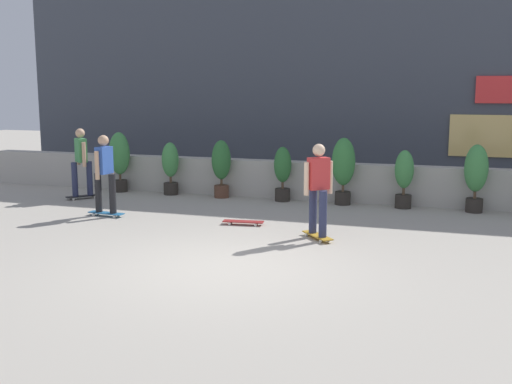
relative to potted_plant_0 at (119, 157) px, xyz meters
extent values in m
plane|color=#A8A093|center=(5.01, -5.55, -0.89)|extent=(48.00, 48.00, 0.00)
cube|color=#B2ADA3|center=(5.01, 0.45, -0.44)|extent=(18.00, 0.40, 0.90)
cube|color=#424751|center=(5.01, 4.45, 2.36)|extent=(20.00, 2.00, 6.50)
cylinder|color=#2D2823|center=(0.00, 0.00, -0.74)|extent=(0.36, 0.36, 0.30)
cylinder|color=brown|center=(0.00, 0.00, -0.52)|extent=(0.06, 0.06, 0.15)
ellipsoid|color=#428C47|center=(0.00, 0.00, 0.10)|extent=(0.53, 0.53, 1.08)
cylinder|color=#2D2823|center=(1.43, 0.00, -0.74)|extent=(0.36, 0.36, 0.30)
cylinder|color=brown|center=(1.43, 0.00, -0.52)|extent=(0.06, 0.06, 0.15)
ellipsoid|color=#428C47|center=(1.43, 0.00, -0.01)|extent=(0.42, 0.42, 0.86)
cylinder|color=brown|center=(2.80, 0.00, -0.74)|extent=(0.36, 0.36, 0.30)
cylinder|color=brown|center=(2.80, 0.00, -0.52)|extent=(0.06, 0.06, 0.15)
ellipsoid|color=#2D6B33|center=(2.80, 0.00, 0.03)|extent=(0.47, 0.47, 0.95)
cylinder|color=#2D2823|center=(4.34, 0.00, -0.74)|extent=(0.36, 0.36, 0.30)
cylinder|color=brown|center=(4.34, 0.00, -0.52)|extent=(0.06, 0.06, 0.15)
ellipsoid|color=#2D6B33|center=(4.34, 0.00, -0.02)|extent=(0.41, 0.41, 0.84)
cylinder|color=#2D2823|center=(5.78, 0.00, -0.74)|extent=(0.36, 0.36, 0.30)
cylinder|color=brown|center=(5.78, 0.00, -0.52)|extent=(0.06, 0.06, 0.15)
ellipsoid|color=#387F3D|center=(5.78, 0.00, 0.10)|extent=(0.53, 0.53, 1.09)
cylinder|color=#2D2823|center=(7.14, 0.00, -0.74)|extent=(0.36, 0.36, 0.30)
cylinder|color=brown|center=(7.14, 0.00, -0.52)|extent=(0.06, 0.06, 0.15)
ellipsoid|color=#428C47|center=(7.14, 0.00, -0.02)|extent=(0.41, 0.41, 0.85)
cylinder|color=#2D2823|center=(8.64, 0.00, -0.74)|extent=(0.36, 0.36, 0.30)
cylinder|color=brown|center=(8.64, 0.00, -0.52)|extent=(0.06, 0.06, 0.15)
ellipsoid|color=#428C47|center=(8.64, 0.00, 0.06)|extent=(0.50, 0.50, 1.02)
cube|color=#266699|center=(1.32, -2.84, -0.83)|extent=(0.82, 0.28, 0.02)
cylinder|color=silver|center=(1.05, -2.89, -0.87)|extent=(0.06, 0.04, 0.06)
cylinder|color=silver|center=(1.06, -2.74, -0.87)|extent=(0.06, 0.04, 0.06)
cylinder|color=silver|center=(1.57, -2.94, -0.87)|extent=(0.06, 0.04, 0.06)
cylinder|color=silver|center=(1.58, -2.79, -0.87)|extent=(0.06, 0.04, 0.06)
cylinder|color=black|center=(1.14, -2.82, -0.41)|extent=(0.14, 0.14, 0.82)
cylinder|color=black|center=(1.49, -2.86, -0.41)|extent=(0.14, 0.14, 0.82)
cube|color=#3359B2|center=(1.32, -2.84, 0.28)|extent=(0.23, 0.38, 0.56)
sphere|color=tan|center=(1.32, -2.84, 0.69)|extent=(0.22, 0.22, 0.22)
cylinder|color=tan|center=(1.29, -3.07, 0.20)|extent=(0.09, 0.09, 0.58)
cylinder|color=tan|center=(1.34, -2.61, 0.20)|extent=(0.09, 0.09, 0.58)
cube|color=black|center=(-0.32, -1.22, -0.83)|extent=(0.66, 0.74, 0.02)
cylinder|color=silver|center=(-0.22, -0.96, -0.87)|extent=(0.06, 0.06, 0.06)
cylinder|color=silver|center=(-0.09, -1.07, -0.87)|extent=(0.06, 0.06, 0.06)
cylinder|color=silver|center=(-0.55, -1.37, -0.87)|extent=(0.06, 0.06, 0.06)
cylinder|color=silver|center=(-0.42, -1.47, -0.87)|extent=(0.06, 0.06, 0.06)
cylinder|color=#282D4C|center=(-0.21, -1.08, -0.41)|extent=(0.14, 0.14, 0.82)
cylinder|color=#282D4C|center=(-0.43, -1.35, -0.41)|extent=(0.14, 0.14, 0.82)
cube|color=#3F8C4C|center=(-0.32, -1.22, 0.28)|extent=(0.40, 0.38, 0.56)
sphere|color=tan|center=(-0.32, -1.22, 0.69)|extent=(0.22, 0.22, 0.22)
cylinder|color=tan|center=(-0.50, -1.07, 0.20)|extent=(0.09, 0.09, 0.58)
cylinder|color=tan|center=(-0.14, -1.37, 0.20)|extent=(0.09, 0.09, 0.58)
cube|color=#BF8C26|center=(5.96, -3.42, -0.83)|extent=(0.68, 0.73, 0.02)
cylinder|color=silver|center=(6.19, -3.56, -0.87)|extent=(0.06, 0.06, 0.06)
cylinder|color=silver|center=(6.07, -3.67, -0.87)|extent=(0.06, 0.06, 0.06)
cylinder|color=silver|center=(5.84, -3.17, -0.87)|extent=(0.06, 0.06, 0.06)
cylinder|color=silver|center=(5.72, -3.28, -0.87)|extent=(0.06, 0.06, 0.06)
cylinder|color=#282D4C|center=(6.08, -3.55, -0.41)|extent=(0.14, 0.14, 0.82)
cylinder|color=#282D4C|center=(5.84, -3.28, -0.41)|extent=(0.14, 0.14, 0.82)
cube|color=red|center=(5.96, -3.42, 0.28)|extent=(0.40, 0.39, 0.56)
sphere|color=beige|center=(5.96, -3.42, 0.69)|extent=(0.22, 0.22, 0.22)
cylinder|color=beige|center=(6.13, -3.26, 0.20)|extent=(0.09, 0.09, 0.58)
cylinder|color=beige|center=(5.78, -3.57, 0.20)|extent=(0.09, 0.09, 0.58)
cube|color=maroon|center=(4.32, -2.74, -0.83)|extent=(0.82, 0.30, 0.02)
cylinder|color=silver|center=(4.57, -2.63, -0.87)|extent=(0.06, 0.04, 0.06)
cylinder|color=silver|center=(4.59, -2.78, -0.87)|extent=(0.06, 0.04, 0.06)
cylinder|color=silver|center=(4.05, -2.69, -0.87)|extent=(0.06, 0.04, 0.06)
cylinder|color=silver|center=(4.07, -2.85, -0.87)|extent=(0.06, 0.04, 0.06)
camera|label=1|loc=(8.29, -14.04, 1.78)|focal=43.89mm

